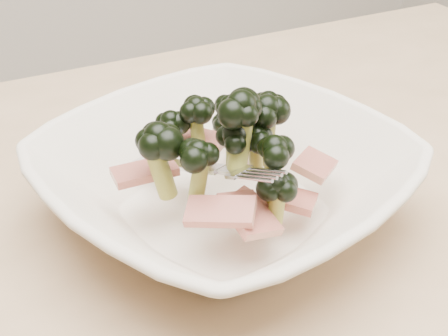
% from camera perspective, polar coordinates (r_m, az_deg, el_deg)
% --- Properties ---
extents(dining_table, '(1.20, 0.80, 0.75)m').
position_cam_1_polar(dining_table, '(0.61, 0.35, -13.10)').
color(dining_table, tan).
rests_on(dining_table, ground).
extents(broccoli_dish, '(0.38, 0.38, 0.14)m').
position_cam_1_polar(broccoli_dish, '(0.54, 0.05, -0.85)').
color(broccoli_dish, silver).
rests_on(broccoli_dish, dining_table).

